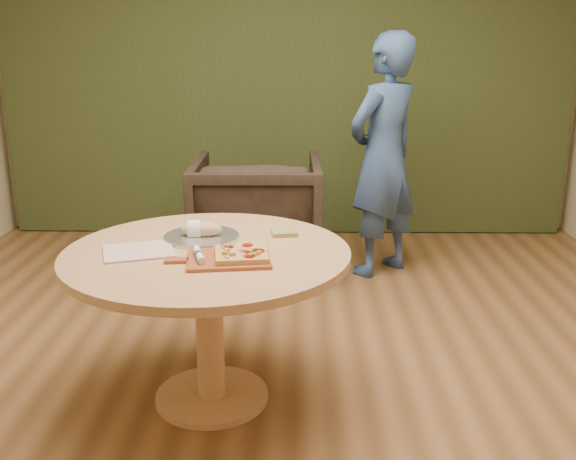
# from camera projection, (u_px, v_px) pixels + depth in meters

# --- Properties ---
(room_shell) EXTENTS (5.04, 6.04, 2.84)m
(room_shell) POSITION_uv_depth(u_px,v_px,m) (274.00, 104.00, 2.61)
(room_shell) COLOR brown
(room_shell) RESTS_ON ground
(curtain) EXTENTS (4.80, 0.14, 2.78)m
(curtain) POSITION_uv_depth(u_px,v_px,m) (287.00, 71.00, 5.39)
(curtain) COLOR #2A3719
(curtain) RESTS_ON ground
(pedestal_table) EXTENTS (1.29, 1.29, 0.75)m
(pedestal_table) POSITION_uv_depth(u_px,v_px,m) (208.00, 280.00, 2.90)
(pedestal_table) COLOR tan
(pedestal_table) RESTS_ON ground
(pizza_paddle) EXTENTS (0.46, 0.32, 0.01)m
(pizza_paddle) POSITION_uv_depth(u_px,v_px,m) (226.00, 259.00, 2.73)
(pizza_paddle) COLOR brown
(pizza_paddle) RESTS_ON pedestal_table
(flatbread_pizza) EXTENTS (0.25, 0.25, 0.04)m
(flatbread_pizza) POSITION_uv_depth(u_px,v_px,m) (242.00, 254.00, 2.73)
(flatbread_pizza) COLOR tan
(flatbread_pizza) RESTS_ON pizza_paddle
(cutlery_roll) EXTENTS (0.08, 0.20, 0.03)m
(cutlery_roll) POSITION_uv_depth(u_px,v_px,m) (199.00, 255.00, 2.71)
(cutlery_roll) COLOR silver
(cutlery_roll) RESTS_ON pizza_paddle
(newspaper) EXTENTS (0.36, 0.33, 0.01)m
(newspaper) POSITION_uv_depth(u_px,v_px,m) (139.00, 251.00, 2.83)
(newspaper) COLOR white
(newspaper) RESTS_ON pedestal_table
(serving_tray) EXTENTS (0.36, 0.36, 0.02)m
(serving_tray) POSITION_uv_depth(u_px,v_px,m) (202.00, 237.00, 3.03)
(serving_tray) COLOR silver
(serving_tray) RESTS_ON pedestal_table
(bread_roll) EXTENTS (0.19, 0.09, 0.09)m
(bread_roll) POSITION_uv_depth(u_px,v_px,m) (199.00, 229.00, 3.02)
(bread_roll) COLOR tan
(bread_roll) RESTS_ON serving_tray
(green_packet) EXTENTS (0.13, 0.12, 0.02)m
(green_packet) POSITION_uv_depth(u_px,v_px,m) (284.00, 233.00, 3.08)
(green_packet) COLOR olive
(green_packet) RESTS_ON pedestal_table
(armchair) EXTENTS (0.92, 0.87, 0.94)m
(armchair) POSITION_uv_depth(u_px,v_px,m) (257.00, 209.00, 4.68)
(armchair) COLOR black
(armchair) RESTS_ON ground
(person_standing) EXTENTS (0.74, 0.72, 1.71)m
(person_standing) POSITION_uv_depth(u_px,v_px,m) (383.00, 157.00, 4.53)
(person_standing) COLOR #324F83
(person_standing) RESTS_ON ground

